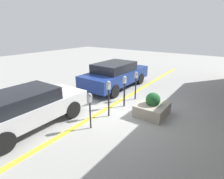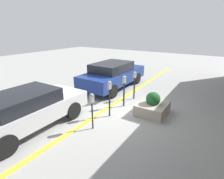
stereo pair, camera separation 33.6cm
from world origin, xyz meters
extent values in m
plane|color=#999993|center=(0.00, 0.00, 0.00)|extent=(40.00, 40.00, 0.00)
cube|color=gold|center=(0.00, 0.08, 0.02)|extent=(19.00, 0.16, 0.04)
cylinder|color=#232326|center=(-1.68, -0.38, 0.49)|extent=(0.05, 0.05, 0.99)
cube|color=#99999E|center=(-1.68, -0.38, 1.12)|extent=(0.17, 0.09, 0.25)
sphere|color=gray|center=(-1.68, -0.38, 1.24)|extent=(0.15, 0.15, 0.15)
cylinder|color=#232326|center=(-0.58, -0.36, 0.57)|extent=(0.06, 0.06, 1.13)
cube|color=#99999E|center=(-0.58, -0.36, 1.26)|extent=(0.17, 0.09, 0.26)
sphere|color=gray|center=(-0.58, -0.36, 1.39)|extent=(0.14, 0.14, 0.14)
cylinder|color=#232326|center=(0.56, -0.37, 0.54)|extent=(0.07, 0.07, 1.09)
cube|color=#99999E|center=(0.56, -0.37, 1.21)|extent=(0.17, 0.09, 0.25)
sphere|color=gray|center=(0.56, -0.37, 1.33)|extent=(0.15, 0.15, 0.15)
cylinder|color=#232326|center=(1.59, -0.38, 0.55)|extent=(0.07, 0.07, 1.09)
cube|color=#99999E|center=(1.59, -0.38, 1.20)|extent=(0.18, 0.09, 0.22)
sphere|color=gray|center=(1.59, -0.38, 1.31)|extent=(0.16, 0.16, 0.16)
cube|color=#A39989|center=(0.52, -1.73, 0.23)|extent=(1.28, 1.13, 0.46)
sphere|color=#1E5628|center=(0.52, -1.73, 0.65)|extent=(0.58, 0.58, 0.58)
cube|color=#B7B7BC|center=(-2.79, 1.52, 0.62)|extent=(4.14, 1.77, 0.57)
cube|color=black|center=(-2.95, 1.52, 1.13)|extent=(2.16, 1.55, 0.45)
cylinder|color=black|center=(-1.50, 0.72, 0.33)|extent=(0.67, 0.21, 0.67)
cylinder|color=black|center=(-1.50, 2.32, 0.33)|extent=(0.67, 0.21, 0.67)
cylinder|color=black|center=(-4.07, 0.72, 0.33)|extent=(0.67, 0.21, 0.67)
cube|color=navy|center=(2.58, 1.44, 0.68)|extent=(4.62, 1.90, 0.67)
cube|color=black|center=(2.40, 1.44, 1.26)|extent=(2.41, 1.66, 0.48)
cylinder|color=black|center=(4.01, 0.59, 0.34)|extent=(0.69, 0.22, 0.69)
cylinder|color=black|center=(4.01, 2.30, 0.34)|extent=(0.69, 0.22, 0.69)
cylinder|color=black|center=(1.16, 0.59, 0.34)|extent=(0.69, 0.22, 0.69)
cylinder|color=black|center=(1.16, 2.30, 0.34)|extent=(0.69, 0.22, 0.69)
camera|label=1|loc=(-5.63, -4.11, 3.32)|focal=28.00mm
camera|label=2|loc=(-5.82, -3.83, 3.32)|focal=28.00mm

